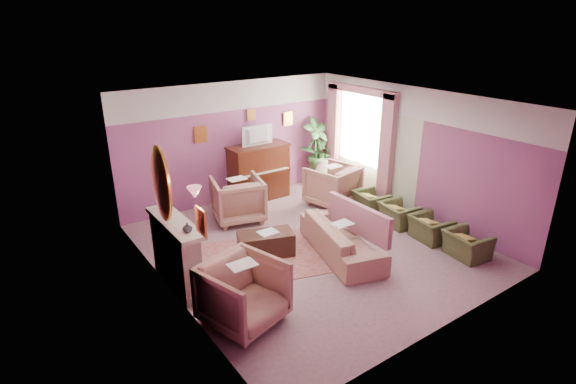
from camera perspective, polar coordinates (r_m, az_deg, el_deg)
floor at (r=8.73m, az=2.83°, el=-6.90°), size 5.50×6.00×0.01m
ceiling at (r=7.81m, az=3.21°, el=11.51°), size 5.50×6.00×0.01m
wall_back at (r=10.58m, az=-7.06°, el=6.24°), size 5.50×0.02×2.80m
wall_front at (r=6.28m, az=20.14°, el=-5.86°), size 5.50×0.02×2.80m
wall_left at (r=6.93m, az=-15.27°, el=-2.65°), size 0.02×6.00×2.80m
wall_right at (r=10.02m, az=15.57°, el=4.75°), size 0.02×6.00×2.80m
picture_rail_band at (r=10.35m, az=-7.31°, el=11.99°), size 5.50×0.01×0.65m
stripe_panel at (r=10.93m, az=10.17°, el=4.79°), size 0.01×3.00×2.15m
fireplace_surround at (r=7.52m, az=-14.04°, el=-7.79°), size 0.30×1.40×1.10m
fireplace_inset at (r=7.62m, az=-13.24°, el=-8.58°), size 0.18×0.72×0.68m
fire_ember at (r=7.72m, az=-12.85°, el=-9.66°), size 0.06×0.54×0.10m
mantel_shelf at (r=7.27m, az=-14.22°, el=-3.80°), size 0.40×1.55×0.07m
hearth at (r=7.85m, az=-12.31°, el=-10.85°), size 0.55×1.50×0.02m
mirror_frame at (r=6.98m, az=-15.78°, el=1.00°), size 0.04×0.72×1.20m
mirror_glass at (r=6.99m, az=-15.59°, el=1.05°), size 0.01×0.60×1.06m
sconce_shade at (r=6.02m, az=-11.79°, el=-0.07°), size 0.20×0.20×0.16m
piano at (r=10.77m, az=-3.73°, el=2.46°), size 1.40×0.60×1.30m
piano_keyshelf at (r=10.46m, az=-2.74°, el=2.31°), size 1.30×0.12×0.06m
piano_keys at (r=10.45m, az=-2.74°, el=2.52°), size 1.20×0.08×0.02m
piano_top at (r=10.57m, az=-3.82°, el=5.84°), size 1.45×0.65×0.04m
television at (r=10.46m, az=-3.71°, el=7.31°), size 0.80×0.12×0.48m
print_back_left at (r=10.13m, az=-11.04°, el=7.20°), size 0.30×0.03×0.38m
print_back_right at (r=11.24m, az=-0.00°, el=9.30°), size 0.26×0.03×0.34m
print_back_mid at (r=10.64m, az=-4.70°, el=9.75°), size 0.22×0.03×0.26m
print_left_wall at (r=5.79m, az=-11.00°, el=-3.69°), size 0.03×0.28×0.36m
window_blind at (r=10.92m, az=9.32°, el=8.22°), size 0.03×1.40×1.80m
curtain_left at (r=10.35m, az=12.40°, el=4.98°), size 0.16×0.34×2.60m
curtain_right at (r=11.62m, az=5.76°, el=7.16°), size 0.16×0.34×2.60m
pelmet at (r=10.71m, az=9.28°, el=12.66°), size 0.16×2.20×0.16m
mantel_plant at (r=7.69m, az=-15.77°, el=-1.17°), size 0.16×0.16×0.28m
mantel_vase at (r=6.81m, az=-12.67°, el=-4.44°), size 0.16×0.16×0.16m
area_rug at (r=8.38m, az=-2.47°, el=-8.14°), size 2.91×2.44×0.01m
coffee_table at (r=8.33m, az=-2.83°, el=-6.62°), size 1.11×0.79×0.45m
table_paper at (r=8.25m, az=-2.56°, el=-5.12°), size 0.35×0.28×0.01m
sofa at (r=8.34m, az=6.84°, el=-5.14°), size 0.71×2.14×0.86m
sofa_throw at (r=8.52m, az=8.91°, el=-3.41°), size 0.11×1.62×0.59m
floral_armchair_left at (r=9.68m, az=-6.42°, el=-0.63°), size 1.01×1.01×1.06m
floral_armchair_right at (r=10.46m, az=5.68°, el=1.12°), size 1.01×1.01×1.06m
floral_armchair_front at (r=6.52m, az=-5.69°, el=-12.31°), size 1.01×1.01×1.06m
olive_chair_a at (r=8.86m, az=21.80°, el=-5.77°), size 0.52×0.74×0.64m
olive_chair_b at (r=9.26m, az=17.65°, el=-3.99°), size 0.52×0.74×0.64m
olive_chair_c at (r=9.72m, az=13.89°, el=-2.36°), size 0.52×0.74×0.64m
olive_chair_d at (r=10.23m, az=10.48°, el=-0.87°), size 0.52×0.74×0.64m
side_table at (r=11.87m, az=4.21°, el=2.73°), size 0.52×0.52×0.70m
side_plant_big at (r=11.71m, az=4.28°, el=5.14°), size 0.30×0.30×0.34m
side_plant_small at (r=11.72m, az=5.04°, el=4.98°), size 0.16×0.16×0.28m
palm_pot at (r=11.84m, az=3.46°, el=1.79°), size 0.34×0.34×0.34m
palm_plant at (r=11.57m, az=3.56°, el=5.94°), size 0.76×0.76×1.44m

